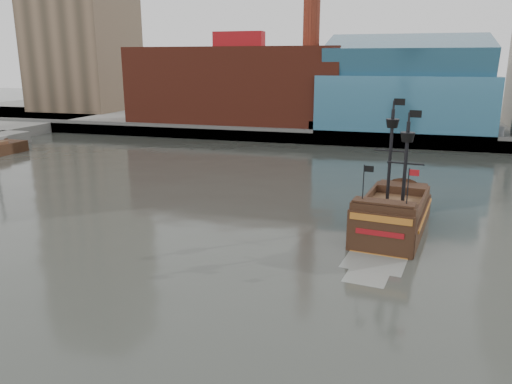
% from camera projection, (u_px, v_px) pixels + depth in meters
% --- Properties ---
extents(ground, '(400.00, 400.00, 0.00)m').
position_uv_depth(ground, '(212.00, 310.00, 29.98)').
color(ground, '#2C2F29').
rests_on(ground, ground).
extents(promenade_far, '(220.00, 60.00, 2.00)m').
position_uv_depth(promenade_far, '(357.00, 121.00, 115.02)').
color(promenade_far, slate).
rests_on(promenade_far, ground).
extents(seawall, '(220.00, 1.00, 2.60)m').
position_uv_depth(seawall, '(341.00, 138.00, 87.59)').
color(seawall, '#4C4C49').
rests_on(seawall, ground).
extents(skyline, '(149.00, 45.00, 62.00)m').
position_uv_depth(skyline, '(386.00, 9.00, 100.67)').
color(skyline, brown).
rests_on(skyline, promenade_far).
extents(pirate_ship, '(6.90, 16.80, 12.21)m').
position_uv_depth(pirate_ship, '(392.00, 219.00, 43.69)').
color(pirate_ship, black).
rests_on(pirate_ship, ground).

